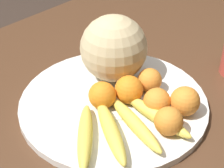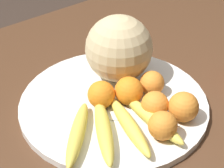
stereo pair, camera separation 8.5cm
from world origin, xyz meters
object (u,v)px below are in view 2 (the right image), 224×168
orange_front_left (155,105)px  orange_back_left (152,83)px  melon (119,49)px  orange_front_right (164,125)px  orange_top_small (101,94)px  produce_tag (114,109)px  fruit_bowl (112,104)px  kitchen_table (100,121)px  banana_bunch (115,127)px  orange_mid_center (183,107)px  orange_back_right (129,91)px

orange_front_left → orange_back_left: bearing=-130.0°
melon → orange_front_right: size_ratio=2.70×
orange_top_small → produce_tag: bearing=110.3°
fruit_bowl → orange_back_left: orange_back_left is taller
melon → orange_top_small: bearing=31.2°
orange_back_left → orange_top_small: bearing=-17.8°
orange_back_left → orange_top_small: size_ratio=0.93×
kitchen_table → banana_bunch: size_ratio=6.71×
melon → orange_top_small: (0.11, 0.06, -0.05)m
fruit_bowl → orange_mid_center: orange_mid_center is taller
orange_front_right → produce_tag: (0.02, -0.13, -0.03)m
kitchen_table → orange_front_right: size_ratio=27.16×
fruit_bowl → orange_front_right: size_ratio=7.20×
orange_back_left → produce_tag: size_ratio=0.81×
orange_front_left → orange_back_right: (0.01, -0.07, 0.00)m
kitchen_table → produce_tag: 0.14m
orange_mid_center → orange_back_right: bearing=-65.8°
melon → orange_top_small: size_ratio=2.61×
orange_front_right → banana_bunch: bearing=-45.2°
fruit_bowl → produce_tag: produce_tag is taller
fruit_bowl → orange_front_left: size_ratio=7.25×
fruit_bowl → orange_back_right: (-0.03, 0.03, 0.04)m
fruit_bowl → orange_mid_center: (-0.08, 0.15, 0.04)m
produce_tag → fruit_bowl: bearing=-166.1°
banana_bunch → orange_mid_center: (-0.14, 0.06, 0.02)m
kitchen_table → melon: bearing=-171.9°
fruit_bowl → orange_back_left: size_ratio=7.50×
melon → orange_back_right: melon is taller
orange_back_left → orange_top_small: orange_top_small is taller
kitchen_table → banana_bunch: bearing=64.6°
banana_bunch → kitchen_table: bearing=178.9°
kitchen_table → orange_top_small: size_ratio=26.33×
banana_bunch → orange_top_small: orange_top_small is taller
orange_back_right → melon: bearing=-117.6°
orange_top_small → produce_tag: (-0.01, 0.03, -0.03)m
banana_bunch → orange_back_left: (-0.16, -0.05, 0.01)m
banana_bunch → orange_front_left: orange_front_left is taller
orange_front_right → orange_top_small: orange_top_small is taller
orange_front_left → orange_back_right: 0.07m
melon → orange_mid_center: size_ratio=2.48×
orange_front_left → orange_back_left: 0.08m
orange_front_left → orange_top_small: orange_top_small is taller
banana_bunch → orange_back_left: 0.17m
orange_back_left → produce_tag: orange_back_left is taller
orange_back_right → produce_tag: bearing=-0.8°
orange_top_small → orange_back_left: bearing=162.2°
melon → orange_mid_center: bearing=90.8°
kitchen_table → orange_front_left: (-0.04, 0.16, 0.14)m
fruit_bowl → orange_mid_center: bearing=118.9°
orange_front_left → produce_tag: orange_front_left is taller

